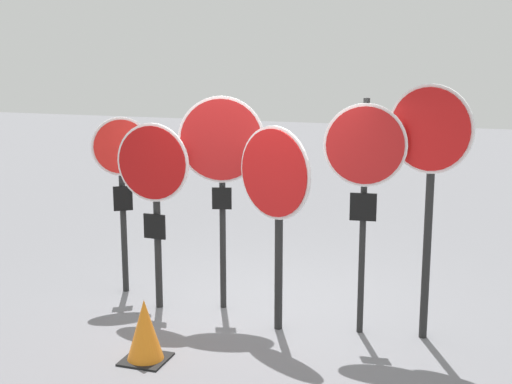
% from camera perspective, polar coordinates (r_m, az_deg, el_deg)
% --- Properties ---
extents(ground_plane, '(40.00, 40.00, 0.00)m').
position_cam_1_polar(ground_plane, '(8.04, 0.04, -9.87)').
color(ground_plane, slate).
extents(stop_sign_0, '(0.59, 0.40, 2.14)m').
position_cam_1_polar(stop_sign_0, '(8.53, -10.69, 1.75)').
color(stop_sign_0, black).
rests_on(stop_sign_0, ground).
extents(stop_sign_1, '(0.87, 0.15, 2.12)m').
position_cam_1_polar(stop_sign_1, '(7.93, -8.18, 0.87)').
color(stop_sign_1, black).
rests_on(stop_sign_1, ground).
extents(stop_sign_2, '(0.92, 0.27, 2.42)m').
position_cam_1_polar(stop_sign_2, '(7.80, -2.78, 2.83)').
color(stop_sign_2, black).
rests_on(stop_sign_2, ground).
extents(stop_sign_3, '(0.86, 0.46, 2.16)m').
position_cam_1_polar(stop_sign_3, '(7.23, 1.56, 0.18)').
color(stop_sign_3, black).
rests_on(stop_sign_3, ground).
extents(stop_sign_4, '(0.83, 0.16, 2.44)m').
position_cam_1_polar(stop_sign_4, '(7.16, 8.67, 2.06)').
color(stop_sign_4, black).
rests_on(stop_sign_4, ground).
extents(stop_sign_5, '(0.84, 0.29, 2.59)m').
position_cam_1_polar(stop_sign_5, '(7.14, 13.72, 2.58)').
color(stop_sign_5, black).
rests_on(stop_sign_5, ground).
extents(traffic_cone_0, '(0.42, 0.42, 0.61)m').
position_cam_1_polar(traffic_cone_0, '(6.94, -8.89, -10.90)').
color(traffic_cone_0, black).
rests_on(traffic_cone_0, ground).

